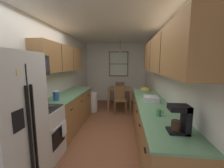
% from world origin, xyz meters
% --- Properties ---
extents(ground_plane, '(12.00, 12.00, 0.00)m').
position_xyz_m(ground_plane, '(0.00, 1.00, 0.00)').
color(ground_plane, brown).
extents(wall_left, '(0.10, 9.00, 2.55)m').
position_xyz_m(wall_left, '(-1.35, 1.00, 1.27)').
color(wall_left, white).
rests_on(wall_left, ground).
extents(wall_right, '(0.10, 9.00, 2.55)m').
position_xyz_m(wall_right, '(1.35, 1.00, 1.27)').
color(wall_right, white).
rests_on(wall_right, ground).
extents(wall_back, '(4.40, 0.10, 2.55)m').
position_xyz_m(wall_back, '(0.00, 3.65, 1.27)').
color(wall_back, white).
rests_on(wall_back, ground).
extents(ceiling_slab, '(4.40, 9.00, 0.08)m').
position_xyz_m(ceiling_slab, '(0.00, 1.00, 2.59)').
color(ceiling_slab, white).
extents(refrigerator, '(0.69, 0.78, 1.81)m').
position_xyz_m(refrigerator, '(-0.97, -1.20, 0.91)').
color(refrigerator, silver).
rests_on(refrigerator, ground).
extents(stove_range, '(0.66, 0.60, 1.10)m').
position_xyz_m(stove_range, '(-0.99, -0.48, 0.47)').
color(stove_range, silver).
rests_on(stove_range, ground).
extents(microwave_over_range, '(0.39, 0.56, 0.35)m').
position_xyz_m(microwave_over_range, '(-1.11, -0.48, 1.64)').
color(microwave_over_range, black).
extents(counter_left, '(0.64, 2.04, 0.90)m').
position_xyz_m(counter_left, '(-1.00, 0.83, 0.45)').
color(counter_left, olive).
rests_on(counter_left, ground).
extents(upper_cabinets_left, '(0.33, 2.12, 0.63)m').
position_xyz_m(upper_cabinets_left, '(-1.14, 0.78, 1.80)').
color(upper_cabinets_left, olive).
extents(counter_right, '(0.64, 3.29, 0.90)m').
position_xyz_m(counter_right, '(1.00, 0.16, 0.45)').
color(counter_right, olive).
rests_on(counter_right, ground).
extents(upper_cabinets_right, '(0.33, 2.97, 0.68)m').
position_xyz_m(upper_cabinets_right, '(1.14, 0.11, 1.84)').
color(upper_cabinets_right, olive).
extents(dining_table, '(0.86, 0.88, 0.74)m').
position_xyz_m(dining_table, '(0.22, 2.71, 0.63)').
color(dining_table, olive).
rests_on(dining_table, ground).
extents(dining_chair_near, '(0.45, 0.45, 0.90)m').
position_xyz_m(dining_chair_near, '(0.25, 2.07, 0.50)').
color(dining_chair_near, brown).
rests_on(dining_chair_near, ground).
extents(dining_chair_far, '(0.42, 0.42, 0.90)m').
position_xyz_m(dining_chair_far, '(0.20, 3.36, 0.50)').
color(dining_chair_far, brown).
rests_on(dining_chair_far, ground).
extents(pendant_light, '(0.26, 0.26, 0.51)m').
position_xyz_m(pendant_light, '(0.22, 2.71, 2.10)').
color(pendant_light, black).
extents(back_window, '(0.84, 0.05, 1.07)m').
position_xyz_m(back_window, '(0.12, 3.58, 1.66)').
color(back_window, brown).
extents(trash_bin, '(0.33, 0.33, 0.67)m').
position_xyz_m(trash_bin, '(-0.70, 2.06, 0.34)').
color(trash_bin, silver).
rests_on(trash_bin, ground).
extents(storage_canister, '(0.12, 0.12, 0.21)m').
position_xyz_m(storage_canister, '(-1.00, 0.11, 1.00)').
color(storage_canister, '#265999').
rests_on(storage_canister, counter_left).
extents(dish_towel, '(0.02, 0.16, 0.24)m').
position_xyz_m(dish_towel, '(-0.64, -0.34, 0.50)').
color(dish_towel, white).
extents(coffee_maker, '(0.22, 0.18, 0.32)m').
position_xyz_m(coffee_maker, '(1.08, -1.08, 1.07)').
color(coffee_maker, black).
rests_on(coffee_maker, counter_right).
extents(mug_by_coffeemaker, '(0.11, 0.07, 0.10)m').
position_xyz_m(mug_by_coffeemaker, '(0.96, -0.57, 0.95)').
color(mug_by_coffeemaker, '#3F7F4C').
rests_on(mug_by_coffeemaker, counter_right).
extents(fruit_bowl, '(0.27, 0.27, 0.09)m').
position_xyz_m(fruit_bowl, '(1.04, 1.56, 0.94)').
color(fruit_bowl, '#E5D14C').
rests_on(fruit_bowl, counter_right).
extents(dish_rack, '(0.28, 0.34, 0.10)m').
position_xyz_m(dish_rack, '(0.98, 0.26, 0.95)').
color(dish_rack, silver).
rests_on(dish_rack, counter_right).
extents(table_serving_bowl, '(0.21, 0.21, 0.06)m').
position_xyz_m(table_serving_bowl, '(0.27, 2.66, 0.77)').
color(table_serving_bowl, '#E0D14C').
rests_on(table_serving_bowl, dining_table).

